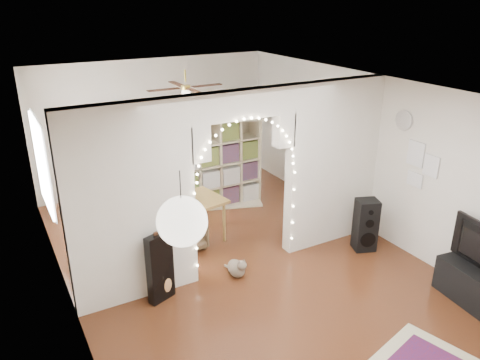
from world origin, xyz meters
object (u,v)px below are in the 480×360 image
dining_table (187,206)px  dining_chair_left (190,237)px  bookcase (217,163)px  dining_chair_right (194,188)px  floor_speaker (366,225)px  media_console (473,287)px  acoustic_guitar (159,275)px

dining_table → dining_chair_left: 0.50m
bookcase → dining_chair_right: (-0.30, 0.45, -0.61)m
floor_speaker → media_console: (0.25, -1.79, -0.18)m
media_console → bookcase: size_ratio=0.57×
dining_chair_left → bookcase: bearing=42.1°
bookcase → acoustic_guitar: bearing=-111.7°
bookcase → media_console: bearing=-51.2°
acoustic_guitar → floor_speaker: acoustic_guitar is taller
media_console → floor_speaker: bearing=105.1°
floor_speaker → dining_chair_left: (-2.48, 1.39, -0.21)m
acoustic_guitar → dining_table: bearing=40.8°
dining_table → dining_chair_right: dining_table is taller
bookcase → dining_chair_left: 1.85m
bookcase → dining_chair_left: bookcase is taller
dining_chair_right → dining_table: bearing=-139.6°
dining_chair_left → dining_chair_right: size_ratio=0.79×
bookcase → dining_table: (-1.11, -1.12, -0.20)m
floor_speaker → dining_chair_right: bearing=138.2°
acoustic_guitar → floor_speaker: 3.40m
acoustic_guitar → bookcase: size_ratio=0.50×
bookcase → dining_chair_right: bookcase is taller
bookcase → dining_table: bearing=-115.6°
media_console → dining_table: 4.32m
acoustic_guitar → dining_chair_left: acoustic_guitar is taller
media_console → acoustic_guitar: bearing=157.0°
dining_table → floor_speaker: bearing=-42.5°
dining_table → acoustic_guitar: bearing=-137.0°
dining_chair_left → dining_chair_right: dining_chair_right is taller
floor_speaker → bookcase: bookcase is taller
media_console → dining_chair_left: 4.19m
media_console → dining_chair_left: bearing=137.7°
acoustic_guitar → media_console: 4.20m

